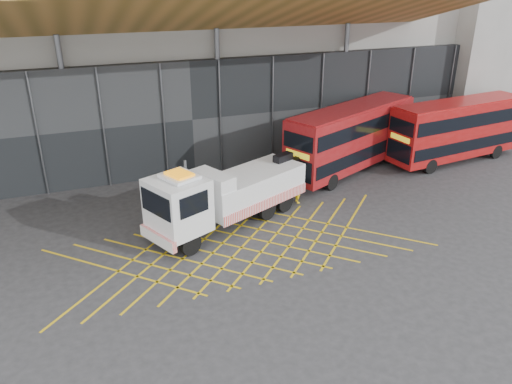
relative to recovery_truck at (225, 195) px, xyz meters
name	(u,v)px	position (x,y,z in m)	size (l,w,h in m)	color
ground_plane	(213,253)	(-1.62, -2.80, -1.93)	(120.00, 120.00, 0.00)	#2A2A2C
road_markings	(241,248)	(-0.02, -2.80, -1.92)	(19.96, 7.16, 0.01)	gold
construction_building	(166,34)	(0.30, 15.60, 7.05)	(55.00, 23.97, 18.00)	gray
east_building	(493,12)	(30.38, 13.20, 8.07)	(15.00, 12.00, 20.00)	gray
recovery_truck	(225,195)	(0.00, 0.00, 0.00)	(11.54, 6.71, 4.17)	black
bus_towed	(351,136)	(11.10, 4.98, 0.75)	(11.88, 7.28, 4.81)	maroon
bus_second	(458,128)	(19.78, 4.01, 0.67)	(11.71, 3.96, 4.67)	maroon
worker	(298,190)	(5.20, 1.35, -1.09)	(0.61, 0.40, 1.68)	yellow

